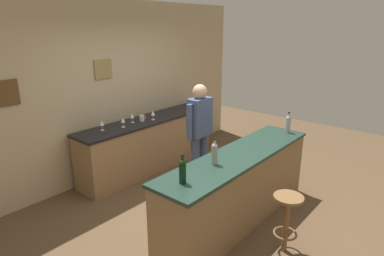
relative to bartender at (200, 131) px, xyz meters
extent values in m
plane|color=brown|center=(-0.36, -0.52, -0.94)|extent=(10.00, 10.00, 0.00)
cube|color=tan|center=(-0.36, 1.51, 0.46)|extent=(6.00, 0.06, 2.80)
cube|color=brown|center=(-2.06, 1.47, 0.67)|extent=(0.42, 0.02, 0.32)
cube|color=#997F4C|center=(-0.56, 1.47, 0.82)|extent=(0.31, 0.02, 0.29)
cube|color=olive|center=(-0.36, -0.92, -0.50)|extent=(2.55, 0.57, 0.88)
cube|color=#1E382D|center=(-0.36, -0.92, -0.04)|extent=(2.60, 0.60, 0.04)
cube|color=olive|center=(0.04, 1.13, -0.51)|extent=(2.64, 0.53, 0.86)
cube|color=black|center=(0.04, 1.13, -0.06)|extent=(2.70, 0.56, 0.04)
cylinder|color=#384766|center=(0.10, 0.00, -0.51)|extent=(0.13, 0.13, 0.86)
cylinder|color=#384766|center=(-0.10, 0.00, -0.51)|extent=(0.13, 0.13, 0.86)
cube|color=#3F517A|center=(0.00, 0.00, 0.20)|extent=(0.36, 0.20, 0.56)
sphere|color=tan|center=(0.00, 0.00, 0.58)|extent=(0.21, 0.21, 0.21)
cylinder|color=#3F517A|center=(0.22, 0.00, 0.17)|extent=(0.08, 0.08, 0.52)
cylinder|color=#3F517A|center=(-0.22, 0.00, 0.17)|extent=(0.08, 0.08, 0.52)
cylinder|color=brown|center=(-0.53, -1.65, -0.61)|extent=(0.06, 0.06, 0.65)
torus|color=brown|center=(-0.53, -1.65, -0.72)|extent=(0.26, 0.26, 0.02)
cylinder|color=brown|center=(-0.53, -1.65, -0.27)|extent=(0.32, 0.32, 0.03)
cylinder|color=black|center=(-1.38, -0.90, 0.08)|extent=(0.07, 0.07, 0.20)
sphere|color=black|center=(-1.38, -0.90, 0.20)|extent=(0.07, 0.07, 0.07)
cylinder|color=black|center=(-1.38, -0.90, 0.23)|extent=(0.03, 0.03, 0.09)
cylinder|color=black|center=(-1.38, -0.90, 0.28)|extent=(0.03, 0.03, 0.02)
cylinder|color=#999E99|center=(-0.81, -0.87, 0.08)|extent=(0.07, 0.07, 0.20)
sphere|color=#999E99|center=(-0.81, -0.87, 0.20)|extent=(0.07, 0.07, 0.07)
cylinder|color=#999E99|center=(-0.81, -0.87, 0.23)|extent=(0.03, 0.03, 0.09)
cylinder|color=black|center=(-0.81, -0.87, 0.28)|extent=(0.03, 0.03, 0.02)
cylinder|color=#999E99|center=(0.80, -1.00, 0.08)|extent=(0.07, 0.07, 0.20)
sphere|color=#999E99|center=(0.80, -1.00, 0.20)|extent=(0.07, 0.07, 0.07)
cylinder|color=#999E99|center=(0.80, -1.00, 0.23)|extent=(0.03, 0.03, 0.09)
cylinder|color=black|center=(0.80, -1.00, 0.28)|extent=(0.03, 0.03, 0.02)
cylinder|color=silver|center=(-0.85, 1.19, -0.03)|extent=(0.06, 0.06, 0.00)
cylinder|color=silver|center=(-0.85, 1.19, 0.01)|extent=(0.01, 0.01, 0.07)
cone|color=silver|center=(-0.85, 1.19, 0.08)|extent=(0.07, 0.07, 0.08)
cylinder|color=silver|center=(-0.55, 1.08, -0.03)|extent=(0.06, 0.06, 0.00)
cylinder|color=silver|center=(-0.55, 1.08, 0.01)|extent=(0.01, 0.01, 0.07)
cone|color=silver|center=(-0.55, 1.08, 0.08)|extent=(0.07, 0.07, 0.08)
cylinder|color=silver|center=(-0.29, 1.17, -0.03)|extent=(0.06, 0.06, 0.00)
cylinder|color=silver|center=(-0.29, 1.17, 0.01)|extent=(0.01, 0.01, 0.07)
cone|color=silver|center=(-0.29, 1.17, 0.08)|extent=(0.07, 0.07, 0.08)
cylinder|color=silver|center=(0.04, 1.04, -0.03)|extent=(0.06, 0.06, 0.00)
cylinder|color=silver|center=(0.04, 1.04, 0.01)|extent=(0.01, 0.01, 0.07)
cone|color=silver|center=(0.04, 1.04, 0.08)|extent=(0.07, 0.07, 0.08)
cylinder|color=silver|center=(-0.13, 1.12, 0.01)|extent=(0.08, 0.08, 0.09)
torus|color=silver|center=(-0.07, 1.12, 0.02)|extent=(0.06, 0.01, 0.06)
camera|label=1|loc=(-3.57, -2.88, 1.49)|focal=30.85mm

